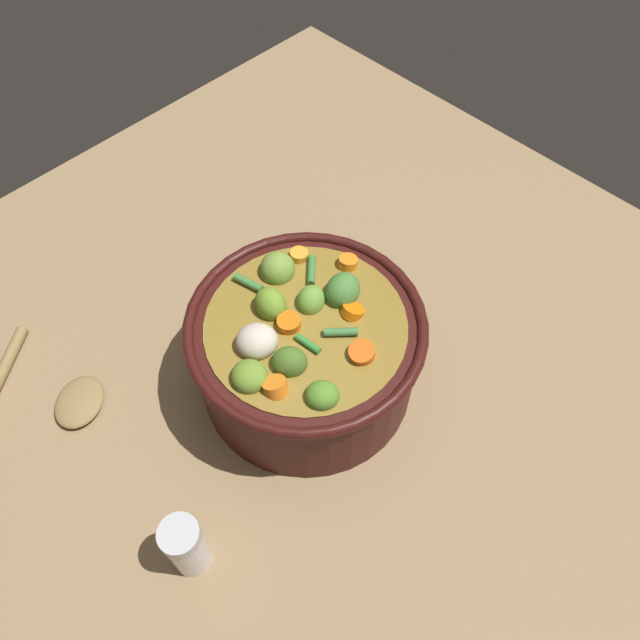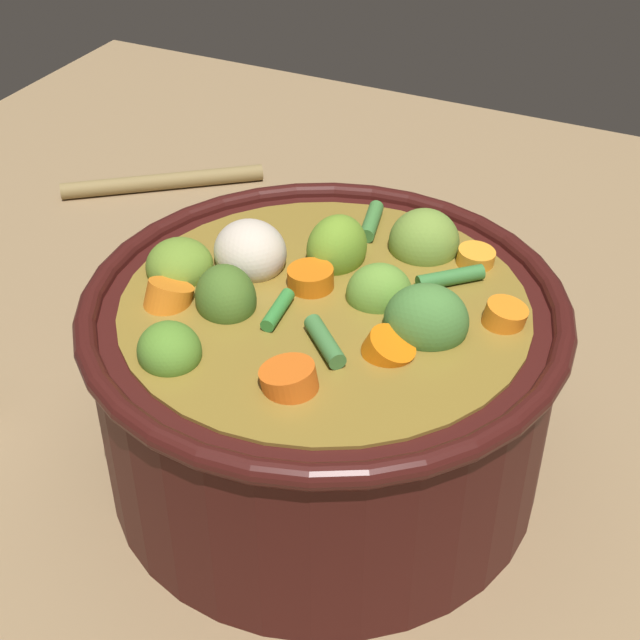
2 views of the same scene
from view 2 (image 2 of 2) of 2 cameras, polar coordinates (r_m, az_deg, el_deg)
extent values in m
plane|color=#8C704C|center=(0.58, 0.24, -8.70)|extent=(1.10, 1.10, 0.00)
cylinder|color=#38110F|center=(0.54, 0.26, -4.26)|extent=(0.25, 0.25, 0.12)
torus|color=#38110F|center=(0.50, 0.28, 0.85)|extent=(0.26, 0.26, 0.01)
cylinder|color=olive|center=(0.53, 0.26, -3.86)|extent=(0.22, 0.22, 0.11)
ellipsoid|color=olive|center=(0.55, 6.33, 4.70)|extent=(0.05, 0.05, 0.04)
ellipsoid|color=#487E37|center=(0.48, 6.62, 0.18)|extent=(0.05, 0.05, 0.04)
ellipsoid|color=olive|center=(0.53, 1.03, 4.39)|extent=(0.04, 0.04, 0.04)
ellipsoid|color=#476B25|center=(0.50, -5.74, 1.30)|extent=(0.05, 0.05, 0.04)
ellipsoid|color=olive|center=(0.50, 3.61, 1.58)|extent=(0.04, 0.05, 0.04)
ellipsoid|color=#55872B|center=(0.47, -9.12, -1.89)|extent=(0.05, 0.05, 0.03)
ellipsoid|color=olive|center=(0.53, -8.52, 3.26)|extent=(0.04, 0.04, 0.03)
cylinder|color=orange|center=(0.45, -1.87, -3.79)|extent=(0.03, 0.03, 0.02)
cylinder|color=orange|center=(0.54, 9.40, 3.60)|extent=(0.02, 0.03, 0.01)
cylinder|color=orange|center=(0.51, -0.57, 2.30)|extent=(0.03, 0.03, 0.02)
cylinder|color=orange|center=(0.51, -9.17, 1.35)|extent=(0.03, 0.03, 0.02)
cylinder|color=orange|center=(0.49, 11.10, 0.07)|extent=(0.03, 0.03, 0.02)
cylinder|color=orange|center=(0.47, 4.18, -1.81)|extent=(0.03, 0.03, 0.02)
ellipsoid|color=beige|center=(0.53, -4.26, 4.13)|extent=(0.06, 0.06, 0.04)
cylinder|color=#348336|center=(0.49, -2.58, 0.62)|extent=(0.03, 0.01, 0.01)
cylinder|color=#397837|center=(0.52, 7.92, 2.58)|extent=(0.03, 0.03, 0.01)
cylinder|color=#407A38|center=(0.56, 3.15, 6.01)|extent=(0.04, 0.02, 0.01)
cylinder|color=#40783B|center=(0.47, 0.29, -1.30)|extent=(0.03, 0.03, 0.01)
ellipsoid|color=olive|center=(0.77, -8.92, 4.68)|extent=(0.09, 0.09, 0.02)
cylinder|color=olive|center=(0.87, -9.50, 8.29)|extent=(0.12, 0.15, 0.01)
camera|label=1|loc=(0.52, -80.45, 46.57)|focal=35.31mm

